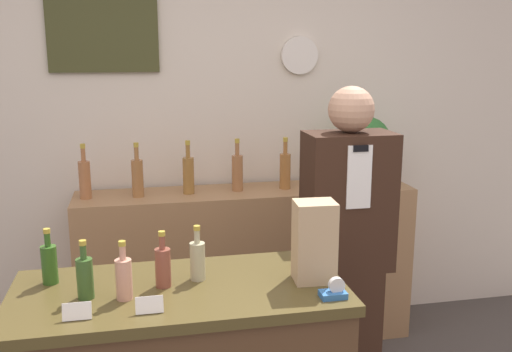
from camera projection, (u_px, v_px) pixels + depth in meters
back_wall at (201, 120)px, 3.49m from camera, size 5.20×0.09×2.70m
back_shelf at (247, 266)px, 3.48m from camera, size 2.00×0.39×0.96m
shopkeeper at (346, 256)px, 2.74m from camera, size 0.41×0.26×1.62m
potted_plant at (364, 146)px, 3.49m from camera, size 0.32×0.32×0.42m
paper_bag at (314, 241)px, 2.08m from camera, size 0.15×0.13×0.30m
tape_dispenser at (334, 291)px, 1.96m from camera, size 0.09×0.06×0.07m
price_card_left at (77, 311)px, 1.80m from camera, size 0.09×0.02×0.06m
price_card_right at (149, 305)px, 1.85m from camera, size 0.09×0.02×0.06m
counter_bottle_0 at (49, 263)px, 2.07m from camera, size 0.06×0.06×0.21m
counter_bottle_1 at (85, 277)px, 1.95m from camera, size 0.06×0.06×0.21m
counter_bottle_2 at (124, 277)px, 1.94m from camera, size 0.06×0.06×0.21m
counter_bottle_3 at (163, 266)px, 2.04m from camera, size 0.06×0.06×0.21m
counter_bottle_4 at (198, 259)px, 2.10m from camera, size 0.06×0.06×0.21m
shelf_bottle_0 at (85, 178)px, 3.17m from camera, size 0.07×0.07×0.31m
shelf_bottle_1 at (137, 177)px, 3.21m from camera, size 0.07×0.07×0.31m
shelf_bottle_2 at (188, 174)px, 3.28m from camera, size 0.07×0.07×0.31m
shelf_bottle_3 at (237, 171)px, 3.35m from camera, size 0.07×0.07×0.31m
shelf_bottle_4 at (285, 170)px, 3.40m from camera, size 0.07×0.07×0.31m
shelf_bottle_5 at (332, 168)px, 3.44m from camera, size 0.07×0.07×0.31m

